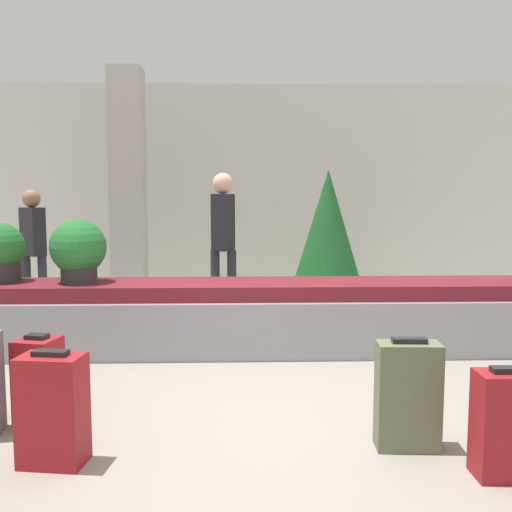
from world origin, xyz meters
name	(u,v)px	position (x,y,z in m)	size (l,w,h in m)	color
ground_plane	(264,417)	(0.00, 0.00, 0.00)	(18.00, 18.00, 0.00)	gray
back_wall	(249,189)	(0.00, 5.22, 1.60)	(18.00, 0.06, 3.20)	silver
carousel	(256,317)	(0.00, 1.73, 0.32)	(7.58, 0.88, 0.67)	gray
pillar	(128,188)	(-1.67, 4.14, 1.60)	(0.44, 0.44, 3.20)	beige
suitcase_0	(39,379)	(-1.51, 0.01, 0.28)	(0.30, 0.31, 0.58)	maroon
suitcase_1	(53,410)	(-1.20, -0.64, 0.31)	(0.38, 0.27, 0.65)	maroon
suitcase_2	(408,395)	(0.83, -0.50, 0.32)	(0.38, 0.21, 0.67)	#5B6647
suitcase_3	(505,424)	(1.24, -0.86, 0.29)	(0.32, 0.20, 0.60)	maroon
potted_plant_0	(78,250)	(-1.70, 1.74, 0.98)	(0.53, 0.53, 0.61)	#2D2D2D
traveler_0	(223,232)	(-0.35, 3.06, 1.07)	(0.31, 0.36, 1.76)	#282833
traveler_1	(33,242)	(-2.73, 3.43, 0.93)	(0.36, 0.35, 1.57)	#282833
decorated_tree	(328,234)	(0.99, 3.60, 1.00)	(0.99, 0.99, 1.83)	#4C331E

